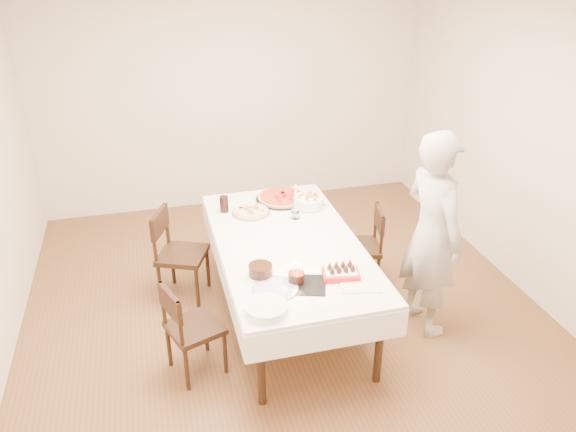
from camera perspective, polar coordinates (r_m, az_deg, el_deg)
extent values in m
plane|color=brown|center=(5.01, -0.05, -10.24)|extent=(5.00, 5.00, 0.00)
cube|color=beige|center=(6.65, -5.66, 12.23)|extent=(4.50, 0.04, 2.70)
cube|color=beige|center=(2.38, 16.33, -19.15)|extent=(4.50, 0.04, 2.70)
cube|color=beige|center=(5.32, 24.22, 6.18)|extent=(0.04, 5.00, 2.70)
cube|color=white|center=(4.81, 0.00, -6.53)|extent=(1.79, 2.40, 0.75)
imported|color=#B8B4AD|center=(4.62, 14.41, -1.82)|extent=(0.53, 0.70, 1.74)
cylinder|color=beige|center=(5.06, -3.78, 0.43)|extent=(0.38, 0.38, 0.04)
cylinder|color=red|center=(5.33, -0.64, 1.90)|extent=(0.55, 0.55, 0.04)
cube|color=#B21E1E|center=(5.25, 2.12, 1.21)|extent=(0.29, 0.29, 0.01)
cylinder|color=white|center=(5.17, 2.11, 1.46)|extent=(0.35, 0.35, 0.09)
cylinder|color=white|center=(4.91, 0.77, 1.50)|extent=(0.07, 0.07, 0.34)
cylinder|color=black|center=(5.11, -6.51, 1.22)|extent=(0.10, 0.10, 0.15)
cylinder|color=black|center=(4.16, -2.82, -5.56)|extent=(0.28, 0.28, 0.09)
cube|color=black|center=(4.08, 1.90, -7.04)|extent=(0.35, 0.35, 0.01)
cylinder|color=#3E1A11|center=(4.07, 0.85, -5.80)|extent=(0.15, 0.15, 0.13)
cube|color=beige|center=(4.10, 7.37, -7.08)|extent=(0.32, 0.25, 0.02)
cylinder|color=white|center=(3.80, -2.24, -9.36)|extent=(0.34, 0.34, 0.06)
cylinder|color=white|center=(4.03, -1.31, -7.38)|extent=(0.38, 0.38, 0.01)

